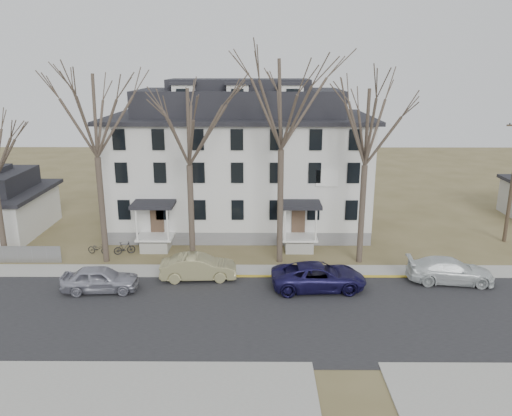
{
  "coord_description": "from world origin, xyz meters",
  "views": [
    {
      "loc": [
        -0.44,
        -22.38,
        13.06
      ],
      "look_at": [
        -0.62,
        9.0,
        4.08
      ],
      "focal_mm": 35.0,
      "sensor_mm": 36.0,
      "label": 1
    }
  ],
  "objects_px": {
    "car_white": "(450,271)",
    "bicycle_left": "(98,249)",
    "car_silver": "(100,280)",
    "tree_far_left": "(93,110)",
    "tree_center": "(282,98)",
    "tree_mid_right": "(367,122)",
    "car_tan": "(198,268)",
    "tree_mid_left": "(188,122)",
    "boarding_house": "(240,163)",
    "car_navy": "(319,277)",
    "bicycle_right": "(124,249)"
  },
  "relations": [
    {
      "from": "boarding_house",
      "to": "tree_mid_left",
      "type": "bearing_deg",
      "value": -110.2
    },
    {
      "from": "tree_mid_left",
      "to": "car_silver",
      "type": "bearing_deg",
      "value": -135.36
    },
    {
      "from": "bicycle_left",
      "to": "bicycle_right",
      "type": "height_order",
      "value": "bicycle_right"
    },
    {
      "from": "tree_far_left",
      "to": "car_white",
      "type": "relative_size",
      "value": 2.62
    },
    {
      "from": "tree_center",
      "to": "bicycle_left",
      "type": "distance_m",
      "value": 16.81
    },
    {
      "from": "car_tan",
      "to": "bicycle_right",
      "type": "xyz_separation_m",
      "value": [
        -5.81,
        4.28,
        -0.33
      ]
    },
    {
      "from": "car_silver",
      "to": "bicycle_right",
      "type": "xyz_separation_m",
      "value": [
        -0.16,
        6.08,
        -0.31
      ]
    },
    {
      "from": "boarding_house",
      "to": "car_navy",
      "type": "relative_size",
      "value": 3.66
    },
    {
      "from": "tree_mid_left",
      "to": "bicycle_right",
      "type": "bearing_deg",
      "value": 166.07
    },
    {
      "from": "tree_mid_right",
      "to": "car_white",
      "type": "height_order",
      "value": "tree_mid_right"
    },
    {
      "from": "car_tan",
      "to": "bicycle_right",
      "type": "height_order",
      "value": "car_tan"
    },
    {
      "from": "tree_mid_left",
      "to": "tree_mid_right",
      "type": "height_order",
      "value": "same"
    },
    {
      "from": "car_white",
      "to": "car_silver",
      "type": "bearing_deg",
      "value": 99.45
    },
    {
      "from": "tree_far_left",
      "to": "bicycle_left",
      "type": "distance_m",
      "value": 10.04
    },
    {
      "from": "tree_far_left",
      "to": "car_navy",
      "type": "distance_m",
      "value": 17.66
    },
    {
      "from": "tree_mid_left",
      "to": "bicycle_right",
      "type": "xyz_separation_m",
      "value": [
        -5.06,
        1.25,
        -9.15
      ]
    },
    {
      "from": "boarding_house",
      "to": "tree_center",
      "type": "distance_m",
      "value": 10.39
    },
    {
      "from": "car_white",
      "to": "bicycle_left",
      "type": "bearing_deg",
      "value": 84.44
    },
    {
      "from": "boarding_house",
      "to": "car_white",
      "type": "distance_m",
      "value": 18.33
    },
    {
      "from": "car_silver",
      "to": "car_white",
      "type": "relative_size",
      "value": 0.86
    },
    {
      "from": "boarding_house",
      "to": "bicycle_left",
      "type": "distance_m",
      "value": 13.09
    },
    {
      "from": "car_navy",
      "to": "tree_mid_left",
      "type": "bearing_deg",
      "value": 58.11
    },
    {
      "from": "tree_far_left",
      "to": "car_silver",
      "type": "distance_m",
      "value": 10.78
    },
    {
      "from": "tree_center",
      "to": "boarding_house",
      "type": "bearing_deg",
      "value": 110.2
    },
    {
      "from": "car_white",
      "to": "bicycle_right",
      "type": "height_order",
      "value": "car_white"
    },
    {
      "from": "tree_far_left",
      "to": "car_white",
      "type": "bearing_deg",
      "value": -8.59
    },
    {
      "from": "boarding_house",
      "to": "car_silver",
      "type": "relative_size",
      "value": 4.61
    },
    {
      "from": "boarding_house",
      "to": "bicycle_left",
      "type": "bearing_deg",
      "value": -145.12
    },
    {
      "from": "tree_center",
      "to": "car_silver",
      "type": "relative_size",
      "value": 3.26
    },
    {
      "from": "tree_far_left",
      "to": "car_white",
      "type": "distance_m",
      "value": 24.66
    },
    {
      "from": "boarding_house",
      "to": "tree_center",
      "type": "xyz_separation_m",
      "value": [
        3.0,
        -8.15,
        5.71
      ]
    },
    {
      "from": "tree_far_left",
      "to": "tree_mid_right",
      "type": "xyz_separation_m",
      "value": [
        17.5,
        0.0,
        -0.74
      ]
    },
    {
      "from": "tree_mid_right",
      "to": "tree_center",
      "type": "bearing_deg",
      "value": 180.0
    },
    {
      "from": "car_tan",
      "to": "car_white",
      "type": "relative_size",
      "value": 0.91
    },
    {
      "from": "tree_mid_left",
      "to": "car_navy",
      "type": "bearing_deg",
      "value": -28.29
    },
    {
      "from": "tree_mid_left",
      "to": "bicycle_left",
      "type": "xyz_separation_m",
      "value": [
        -6.94,
        1.22,
        -9.18
      ]
    },
    {
      "from": "tree_far_left",
      "to": "bicycle_left",
      "type": "height_order",
      "value": "tree_far_left"
    },
    {
      "from": "tree_center",
      "to": "tree_mid_right",
      "type": "xyz_separation_m",
      "value": [
        5.5,
        0.0,
        -1.48
      ]
    },
    {
      "from": "tree_far_left",
      "to": "tree_mid_right",
      "type": "distance_m",
      "value": 17.52
    },
    {
      "from": "car_silver",
      "to": "tree_center",
      "type": "bearing_deg",
      "value": -69.47
    },
    {
      "from": "car_navy",
      "to": "car_silver",
      "type": "bearing_deg",
      "value": 88.27
    },
    {
      "from": "tree_mid_left",
      "to": "tree_center",
      "type": "relative_size",
      "value": 0.87
    },
    {
      "from": "tree_center",
      "to": "bicycle_left",
      "type": "bearing_deg",
      "value": 174.6
    },
    {
      "from": "tree_mid_right",
      "to": "car_tan",
      "type": "bearing_deg",
      "value": -164.29
    },
    {
      "from": "tree_far_left",
      "to": "car_tan",
      "type": "relative_size",
      "value": 2.88
    },
    {
      "from": "tree_mid_left",
      "to": "bicycle_left",
      "type": "height_order",
      "value": "tree_mid_left"
    },
    {
      "from": "bicycle_right",
      "to": "car_navy",
      "type": "bearing_deg",
      "value": -132.43
    },
    {
      "from": "tree_mid_left",
      "to": "bicycle_left",
      "type": "distance_m",
      "value": 11.57
    },
    {
      "from": "tree_center",
      "to": "car_navy",
      "type": "distance_m",
      "value": 11.41
    },
    {
      "from": "car_silver",
      "to": "bicycle_right",
      "type": "relative_size",
      "value": 2.98
    }
  ]
}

